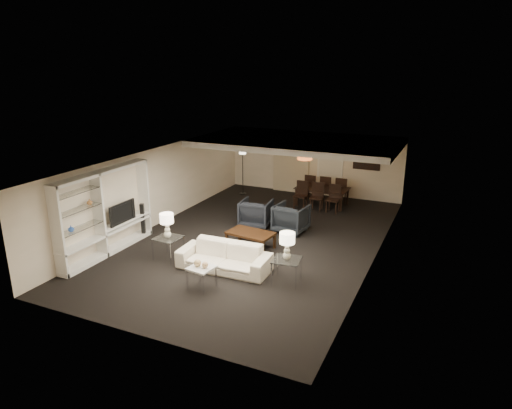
{
  "coord_description": "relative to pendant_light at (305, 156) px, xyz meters",
  "views": [
    {
      "loc": [
        5.27,
        -11.59,
        5.11
      ],
      "look_at": [
        0.0,
        0.0,
        1.1
      ],
      "focal_mm": 32.0,
      "sensor_mm": 36.0,
      "label": 1
    }
  ],
  "objects": [
    {
      "name": "gold_gourd_b",
      "position": [
        -0.08,
        -6.82,
        -1.3
      ],
      "size": [
        0.15,
        0.15,
        0.15
      ],
      "primitive_type": "sphere",
      "color": "tan",
      "rests_on": "marble_table"
    },
    {
      "name": "wall_left",
      "position": [
        -3.8,
        -3.5,
        -0.67
      ],
      "size": [
        0.02,
        11.0,
        2.5
      ],
      "primitive_type": "cube",
      "color": "beige",
      "rests_on": "ground"
    },
    {
      "name": "wall_right",
      "position": [
        3.2,
        -3.5,
        -0.67
      ],
      "size": [
        0.02,
        11.0,
        2.5
      ],
      "primitive_type": "cube",
      "color": "beige",
      "rests_on": "ground"
    },
    {
      "name": "ceiling_soffit",
      "position": [
        -0.3,
        0.0,
        0.48
      ],
      "size": [
        7.0,
        4.0,
        0.2
      ],
      "primitive_type": "cube",
      "color": "silver",
      "rests_on": "ceiling"
    },
    {
      "name": "armchair_right",
      "position": [
        0.42,
        -2.42,
        -1.48
      ],
      "size": [
        1.04,
        1.06,
        0.88
      ],
      "primitive_type": "imported",
      "rotation": [
        0.0,
        0.0,
        3.04
      ],
      "color": "black",
      "rests_on": "floor"
    },
    {
      "name": "wall_front",
      "position": [
        -0.3,
        -9.0,
        -0.67
      ],
      "size": [
        7.0,
        0.02,
        2.5
      ],
      "primitive_type": "cube",
      "color": "beige",
      "rests_on": "ground"
    },
    {
      "name": "marble_table",
      "position": [
        -0.18,
        -6.82,
        -1.65
      ],
      "size": [
        0.61,
        0.61,
        0.54
      ],
      "primitive_type": null,
      "rotation": [
        0.0,
        0.0,
        -0.14
      ],
      "color": "silver",
      "rests_on": "floor"
    },
    {
      "name": "media_unit",
      "position": [
        -3.61,
        -6.1,
        -0.74
      ],
      "size": [
        0.38,
        3.4,
        2.35
      ],
      "primitive_type": null,
      "color": "white",
      "rests_on": "wall_left"
    },
    {
      "name": "ceiling",
      "position": [
        -0.3,
        -3.5,
        0.58
      ],
      "size": [
        7.0,
        11.0,
        0.02
      ],
      "primitive_type": "cube",
      "color": "silver",
      "rests_on": "ground"
    },
    {
      "name": "table_lamp_right",
      "position": [
        1.52,
        -5.72,
        -0.98
      ],
      "size": [
        0.41,
        0.41,
        0.67
      ],
      "primitive_type": null,
      "rotation": [
        0.0,
        0.0,
        -0.11
      ],
      "color": "beige",
      "rests_on": "side_table_right"
    },
    {
      "name": "pendant_light",
      "position": [
        0.0,
        0.0,
        0.0
      ],
      "size": [
        0.52,
        0.52,
        0.24
      ],
      "primitive_type": "cylinder",
      "color": "#D8591E",
      "rests_on": "ceiling_soffit"
    },
    {
      "name": "chair_fl",
      "position": [
        -0.1,
        1.25,
        -1.43
      ],
      "size": [
        0.47,
        0.47,
        0.98
      ],
      "primitive_type": null,
      "rotation": [
        0.0,
        0.0,
        3.1
      ],
      "color": "black",
      "rests_on": "floor"
    },
    {
      "name": "armchair_left",
      "position": [
        -0.78,
        -2.42,
        -1.48
      ],
      "size": [
        1.04,
        1.06,
        0.88
      ],
      "primitive_type": "imported",
      "rotation": [
        0.0,
        0.0,
        3.25
      ],
      "color": "black",
      "rests_on": "floor"
    },
    {
      "name": "side_table_right",
      "position": [
        1.52,
        -5.72,
        -1.62
      ],
      "size": [
        0.73,
        0.73,
        0.61
      ],
      "primitive_type": null,
      "rotation": [
        0.0,
        0.0,
        0.13
      ],
      "color": "white",
      "rests_on": "floor"
    },
    {
      "name": "wall_back",
      "position": [
        -0.3,
        2.0,
        -0.67
      ],
      "size": [
        7.0,
        0.02,
        2.5
      ],
      "primitive_type": "cube",
      "color": "beige",
      "rests_on": "ground"
    },
    {
      "name": "vase_blue",
      "position": [
        -3.61,
        -7.33,
        -0.78
      ],
      "size": [
        0.15,
        0.15,
        0.16
      ],
      "primitive_type": "imported",
      "color": "blue",
      "rests_on": "media_unit"
    },
    {
      "name": "vase_amber",
      "position": [
        -3.61,
        -6.63,
        -0.28
      ],
      "size": [
        0.15,
        0.15,
        0.15
      ],
      "primitive_type": "imported",
      "color": "#BC793E",
      "rests_on": "media_unit"
    },
    {
      "name": "floor_speaker",
      "position": [
        -3.5,
        -4.71,
        -1.4
      ],
      "size": [
        0.15,
        0.15,
        1.05
      ],
      "primitive_type": "cube",
      "rotation": [
        0.0,
        0.0,
        0.41
      ],
      "color": "black",
      "rests_on": "floor"
    },
    {
      "name": "television",
      "position": [
        -3.58,
        -5.59,
        -0.88
      ],
      "size": [
        1.01,
        0.13,
        0.58
      ],
      "primitive_type": "imported",
      "rotation": [
        0.0,
        0.0,
        1.57
      ],
      "color": "black",
      "rests_on": "media_unit"
    },
    {
      "name": "dining_table",
      "position": [
        0.5,
        0.6,
        -1.59
      ],
      "size": [
        1.91,
        1.1,
        0.66
      ],
      "primitive_type": "imported",
      "rotation": [
        0.0,
        0.0,
        -0.03
      ],
      "color": "black",
      "rests_on": "floor"
    },
    {
      "name": "floor",
      "position": [
        -0.3,
        -3.5,
        -1.92
      ],
      "size": [
        11.0,
        11.0,
        0.0
      ],
      "primitive_type": "plane",
      "color": "black",
      "rests_on": "ground"
    },
    {
      "name": "gold_gourd_a",
      "position": [
        -0.28,
        -6.82,
        -1.29
      ],
      "size": [
        0.17,
        0.17,
        0.17
      ],
      "primitive_type": "sphere",
      "color": "tan",
      "rests_on": "marble_table"
    },
    {
      "name": "curtains",
      "position": [
        -1.2,
        1.92,
        -0.72
      ],
      "size": [
        1.5,
        0.12,
        2.4
      ],
      "primitive_type": "cube",
      "color": "beige",
      "rests_on": "wall_back"
    },
    {
      "name": "chair_fm",
      "position": [
        0.5,
        1.25,
        -1.43
      ],
      "size": [
        0.47,
        0.47,
        0.98
      ],
      "primitive_type": null,
      "rotation": [
        0.0,
        0.0,
        3.11
      ],
      "color": "black",
      "rests_on": "floor"
    },
    {
      "name": "chair_fr",
      "position": [
        1.1,
        1.25,
        -1.43
      ],
      "size": [
        0.48,
        0.48,
        0.98
      ],
      "primitive_type": null,
      "rotation": [
        0.0,
        0.0,
        3.1
      ],
      "color": "black",
      "rests_on": "floor"
    },
    {
      "name": "chair_nl",
      "position": [
        -0.1,
        -0.05,
        -1.43
      ],
      "size": [
        0.46,
        0.46,
        0.98
      ],
      "primitive_type": null,
      "rotation": [
        0.0,
        0.0,
        0.01
      ],
      "color": "black",
      "rests_on": "floor"
    },
    {
      "name": "table_lamp_left",
      "position": [
        -1.88,
        -5.72,
        -0.98
      ],
      "size": [
        0.41,
        0.41,
        0.67
      ],
      "primitive_type": null,
      "rotation": [
        0.0,
        0.0,
        0.12
      ],
      "color": "beige",
      "rests_on": "side_table_left"
    },
    {
      "name": "chair_nr",
      "position": [
        1.1,
        -0.05,
        -1.43
      ],
      "size": [
        0.47,
        0.47,
        0.98
      ],
      "primitive_type": null,
      "rotation": [
        0.0,
        0.0,
        -0.03
      ],
      "color": "black",
      "rests_on": "floor"
    },
    {
      "name": "door",
      "position": [
        0.4,
        1.97,
        -0.87
      ],
      "size": [
        0.9,
        0.05,
        2.1
      ],
      "primitive_type": "cube",
      "color": "silver",
      "rests_on": "wall_back"
    },
    {
      "name": "sofa",
      "position": [
        -0.18,
        -5.72,
        -1.57
      ],
      "size": [
        2.4,
        1.0,
        0.69
      ],
      "primitive_type": "imported",
      "rotation": [
        0.0,
        0.0,
        0.03
      ],
      "color": "beige",
      "rests_on": "floor"
    },
    {
      "name": "painting",
      "position": [
        1.8,
        1.96,
        -0.37
      ],
      "size": [
        0.95,
        0.04,
        0.65
      ],
      "primitive_type": "cube",
      "color": "#142D38",
      "rests_on": "wall_back"
    },
    {
      "name": "side_table_left",
      "position": [
        -1.88,
        -5.72,
        -1.62
      ],
      "size": [
        0.69,
        0.69,
        0.61
      ],
      "primitive_type": null,
      "rotation": [
        0.0,
        0.0,
        -0.07
      ],
      "color": "silver",
      "rests_on": "floor"
    },
    {
      "name": "coffee_table",
      "position": [
        -0.18,
        -4.12,
        -1.69
      ],
      "size": [
        1.38,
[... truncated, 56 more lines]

